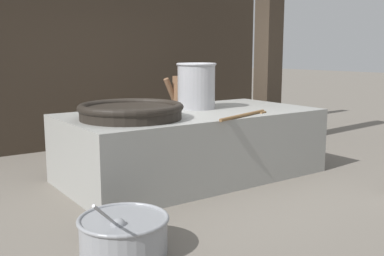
% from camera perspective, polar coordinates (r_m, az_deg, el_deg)
% --- Properties ---
extents(ground_plane, '(60.00, 60.00, 0.00)m').
position_cam_1_polar(ground_plane, '(6.09, -0.00, -6.13)').
color(ground_plane, slate).
extents(back_wall, '(7.05, 0.24, 3.78)m').
position_cam_1_polar(back_wall, '(8.31, -11.38, 11.07)').
color(back_wall, '#382D23').
rests_on(back_wall, ground_plane).
extents(support_pillar, '(0.35, 0.35, 3.78)m').
position_cam_1_polar(support_pillar, '(8.09, 9.72, 11.17)').
color(support_pillar, '#382D23').
rests_on(support_pillar, ground_plane).
extents(hearth_platform, '(3.37, 1.71, 0.88)m').
position_cam_1_polar(hearth_platform, '(5.99, -0.00, -2.08)').
color(hearth_platform, gray).
rests_on(hearth_platform, ground_plane).
extents(giant_wok_near, '(1.24, 1.24, 0.19)m').
position_cam_1_polar(giant_wok_near, '(5.30, -7.76, 2.21)').
color(giant_wok_near, black).
rests_on(giant_wok_near, hearth_platform).
extents(stock_pot, '(0.55, 0.55, 0.63)m').
position_cam_1_polar(stock_pot, '(6.20, 0.55, 5.46)').
color(stock_pot, '#9E9EA3').
rests_on(stock_pot, hearth_platform).
extents(stirring_paddle, '(0.98, 0.39, 0.04)m').
position_cam_1_polar(stirring_paddle, '(5.51, 6.82, 1.67)').
color(stirring_paddle, brown).
rests_on(stirring_paddle, hearth_platform).
extents(cook, '(0.34, 0.54, 1.48)m').
position_cam_1_polar(cook, '(7.28, -1.10, 2.91)').
color(cook, brown).
rests_on(cook, ground_plane).
extents(prep_bowl_vegetables, '(0.83, 0.82, 0.62)m').
position_cam_1_polar(prep_bowl_vegetables, '(3.88, -8.68, -12.99)').
color(prep_bowl_vegetables, gray).
rests_on(prep_bowl_vegetables, ground_plane).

